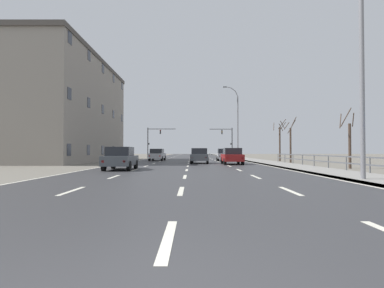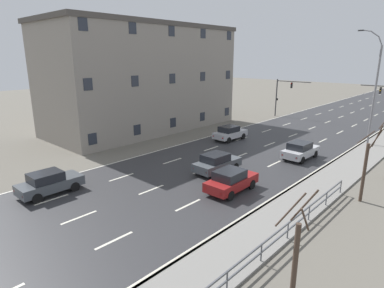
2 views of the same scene
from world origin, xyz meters
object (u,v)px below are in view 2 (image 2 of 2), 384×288
at_px(street_lamp_midground, 374,90).
at_px(brick_building, 144,78).
at_px(car_near_left, 230,133).
at_px(car_mid_centre, 231,180).
at_px(traffic_signal_left, 283,92).
at_px(car_near_right, 217,163).
at_px(car_far_right, 300,150).
at_px(car_distant, 49,183).

xyz_separation_m(street_lamp_midground, brick_building, (-23.43, -10.34, 0.71)).
bearing_deg(car_near_left, brick_building, -165.52).
xyz_separation_m(car_near_left, car_mid_centre, (8.43, -11.37, 0.00)).
xyz_separation_m(traffic_signal_left, car_near_right, (8.02, -25.95, -2.95)).
relative_size(traffic_signal_left, car_far_right, 1.35).
distance_m(car_mid_centre, car_far_right, 10.14).
relative_size(car_mid_centre, brick_building, 0.17).
bearing_deg(car_far_right, brick_building, -174.83).
xyz_separation_m(traffic_signal_left, car_distant, (2.38, -36.81, -2.95)).
bearing_deg(car_far_right, street_lamp_midground, 73.97).
bearing_deg(car_near_left, car_distant, -87.65).
relative_size(car_distant, brick_building, 0.17).
height_order(street_lamp_midground, brick_building, brick_building).
relative_size(car_near_left, brick_building, 0.17).
distance_m(car_far_right, brick_building, 21.19).
bearing_deg(car_mid_centre, car_far_right, 88.12).
relative_size(car_near_right, car_far_right, 1.00).
bearing_deg(car_near_left, car_near_right, -56.27).
relative_size(street_lamp_midground, traffic_signal_left, 2.05).
bearing_deg(car_near_right, traffic_signal_left, 109.70).
bearing_deg(traffic_signal_left, brick_building, -115.29).
bearing_deg(car_far_right, traffic_signal_left, 124.11).
height_order(street_lamp_midground, car_distant, street_lamp_midground).
distance_m(street_lamp_midground, traffic_signal_left, 16.98).
bearing_deg(traffic_signal_left, car_near_right, -72.83).
bearing_deg(traffic_signal_left, street_lamp_midground, -31.73).
bearing_deg(street_lamp_midground, car_far_right, -108.08).
xyz_separation_m(car_near_right, car_mid_centre, (3.05, -2.29, 0.00)).
bearing_deg(car_near_left, street_lamp_midground, 37.41).
distance_m(street_lamp_midground, car_near_right, 18.85).
relative_size(traffic_signal_left, car_near_left, 1.34).
xyz_separation_m(car_mid_centre, car_far_right, (0.27, 10.14, 0.00)).
distance_m(traffic_signal_left, car_mid_centre, 30.47).
height_order(car_near_left, brick_building, brick_building).
distance_m(car_near_right, car_near_left, 10.56).
distance_m(street_lamp_midground, car_mid_centre, 20.23).
distance_m(street_lamp_midground, brick_building, 25.62).
bearing_deg(car_distant, traffic_signal_left, 93.15).
bearing_deg(street_lamp_midground, brick_building, -156.18).
relative_size(street_lamp_midground, car_far_right, 2.77).
relative_size(traffic_signal_left, car_near_right, 1.35).
height_order(car_distant, car_mid_centre, same).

